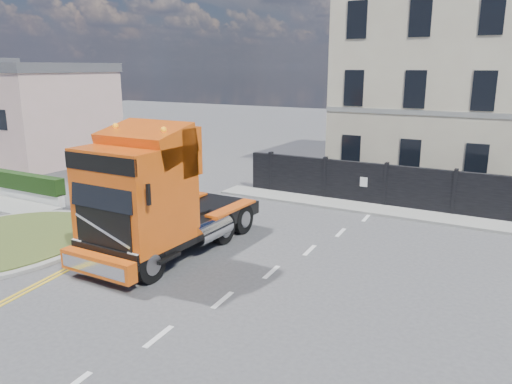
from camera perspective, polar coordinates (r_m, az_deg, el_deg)
The scene contains 8 objects.
ground at distance 17.84m, azimuth -6.13°, elevation -6.83°, with size 120.00×120.00×0.00m, color #424244.
traffic_island at distance 20.75m, azimuth -27.25°, elevation -5.10°, with size 6.80×6.80×0.17m.
hedge_wall at distance 27.83m, azimuth -26.67°, elevation 0.97°, with size 8.00×0.55×1.35m.
seaside_bldg_pink at distance 37.46m, azimuth -23.71°, elevation 7.82°, with size 8.00×8.00×6.00m, color beige.
hoarding_fence at distance 23.36m, azimuth 20.62°, elevation -0.05°, with size 18.80×0.25×2.00m.
georgian_building at distance 30.25m, azimuth 22.69°, elevation 11.97°, with size 12.30×10.30×12.80m.
pavement_far at distance 22.82m, azimuth 18.69°, elevation -2.65°, with size 20.00×1.60×0.12m, color gray.
truck at distance 16.97m, azimuth -11.79°, elevation -1.03°, with size 2.90×7.51×4.48m.
Camera 1 is at (9.75, -13.51, 6.36)m, focal length 35.00 mm.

